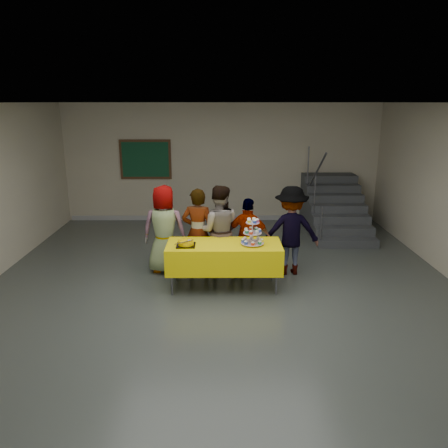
% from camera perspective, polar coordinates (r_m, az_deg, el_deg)
% --- Properties ---
extents(room_shell, '(10.00, 10.04, 3.02)m').
position_cam_1_polar(room_shell, '(6.24, -0.28, 7.54)').
color(room_shell, '#4C514C').
rests_on(room_shell, ground).
extents(bake_table, '(1.88, 0.78, 0.77)m').
position_cam_1_polar(bake_table, '(7.22, 0.01, -4.20)').
color(bake_table, '#595960').
rests_on(bake_table, ground).
extents(cupcake_stand, '(0.38, 0.38, 0.44)m').
position_cam_1_polar(cupcake_stand, '(7.08, 3.73, -1.30)').
color(cupcake_stand, silver).
rests_on(cupcake_stand, bake_table).
extents(bear_cake, '(0.32, 0.36, 0.12)m').
position_cam_1_polar(bear_cake, '(7.06, -4.99, -2.39)').
color(bear_cake, black).
rests_on(bear_cake, bake_table).
extents(schoolchild_a, '(0.81, 0.56, 1.61)m').
position_cam_1_polar(schoolchild_a, '(7.91, -7.81, -0.69)').
color(schoolchild_a, slate).
rests_on(schoolchild_a, ground).
extents(schoolchild_b, '(0.61, 0.43, 1.58)m').
position_cam_1_polar(schoolchild_b, '(7.73, -3.42, -1.07)').
color(schoolchild_b, slate).
rests_on(schoolchild_b, ground).
extents(schoolchild_c, '(0.82, 0.66, 1.62)m').
position_cam_1_polar(schoolchild_c, '(7.74, -0.70, -0.84)').
color(schoolchild_c, slate).
rests_on(schoolchild_c, ground).
extents(schoolchild_d, '(0.89, 0.59, 1.41)m').
position_cam_1_polar(schoolchild_d, '(7.73, 3.20, -1.75)').
color(schoolchild_d, slate).
rests_on(schoolchild_d, ground).
extents(schoolchild_e, '(1.04, 0.61, 1.60)m').
position_cam_1_polar(schoolchild_e, '(7.86, 8.71, -0.85)').
color(schoolchild_e, slate).
rests_on(schoolchild_e, ground).
extents(staircase, '(1.30, 2.40, 2.04)m').
position_cam_1_polar(staircase, '(10.93, 14.00, 1.85)').
color(staircase, '#424447').
rests_on(staircase, ground).
extents(noticeboard, '(1.30, 0.05, 1.00)m').
position_cam_1_polar(noticeboard, '(11.37, -10.21, 8.29)').
color(noticeboard, '#472B16').
rests_on(noticeboard, ground).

